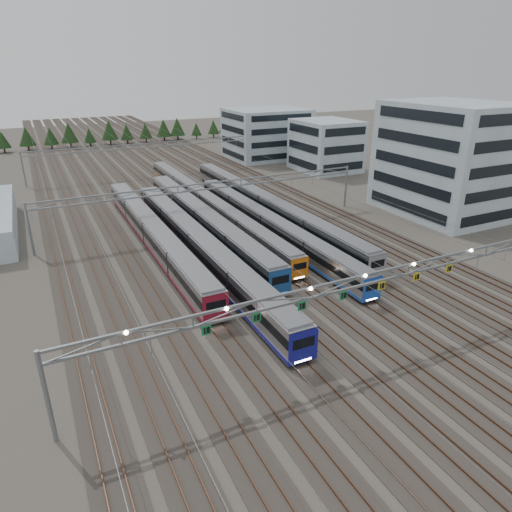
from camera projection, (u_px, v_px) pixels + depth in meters
name	position (u px, v px, depth m)	size (l,w,h in m)	color
ground	(356.00, 346.00, 45.67)	(400.00, 400.00, 0.00)	#47423A
track_bed	(134.00, 158.00, 127.65)	(54.00, 260.00, 5.42)	#2D2823
train_a	(153.00, 233.00, 69.71)	(3.01, 52.63, 3.92)	black
train_b	(199.00, 245.00, 64.78)	(3.10, 56.61, 4.05)	black
train_c	(203.00, 220.00, 75.17)	(3.06, 52.52, 3.99)	black
train_d	(206.00, 202.00, 85.81)	(2.63, 67.51, 3.42)	black
train_e	(268.00, 224.00, 74.11)	(2.69, 52.24, 3.50)	black
train_f	(265.00, 204.00, 83.88)	(2.93, 62.54, 3.81)	black
gantry_near	(363.00, 283.00, 42.79)	(56.36, 0.61, 8.08)	gray
gantry_mid	(210.00, 191.00, 76.20)	(56.36, 0.36, 8.00)	gray
gantry_far	(145.00, 149.00, 113.36)	(56.36, 0.36, 8.00)	gray
depot_bldg_south	(449.00, 159.00, 83.08)	(18.00, 22.00, 19.89)	#96A8B3
depot_bldg_mid	(326.00, 146.00, 118.48)	(14.00, 16.00, 12.74)	#96A8B3
depot_bldg_north	(267.00, 134.00, 134.26)	(22.00, 18.00, 13.95)	#96A8B3
treeline	(108.00, 133.00, 155.52)	(93.80, 5.60, 7.02)	#332114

